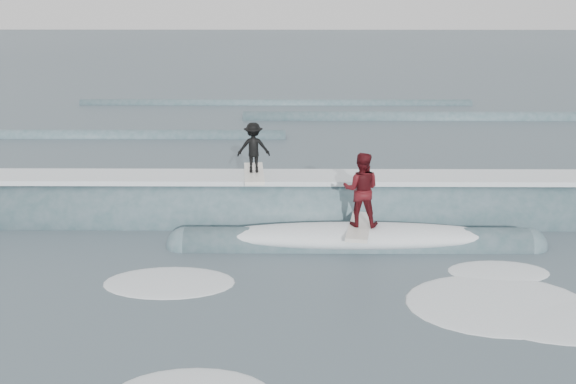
{
  "coord_description": "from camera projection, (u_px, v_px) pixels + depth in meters",
  "views": [
    {
      "loc": [
        0.11,
        -13.79,
        6.64
      ],
      "look_at": [
        0.0,
        2.97,
        1.1
      ],
      "focal_mm": 40.0,
      "sensor_mm": 36.0,
      "label": 1
    }
  ],
  "objects": [
    {
      "name": "whitewater",
      "position": [
        377.0,
        306.0,
        13.74
      ],
      "size": [
        16.74,
        6.84,
        0.1
      ],
      "color": "white",
      "rests_on": "ground"
    },
    {
      "name": "far_swells",
      "position": [
        287.0,
        121.0,
        31.94
      ],
      "size": [
        41.81,
        8.65,
        0.8
      ],
      "color": "#395960",
      "rests_on": "ground"
    },
    {
      "name": "surfer_black",
      "position": [
        254.0,
        151.0,
        18.33
      ],
      "size": [
        0.96,
        2.04,
        1.55
      ],
      "color": "white",
      "rests_on": "ground"
    },
    {
      "name": "surfer_red",
      "position": [
        361.0,
        192.0,
        16.38
      ],
      "size": [
        1.04,
        2.07,
        2.04
      ],
      "color": "silver",
      "rests_on": "ground"
    },
    {
      "name": "breaking_wave",
      "position": [
        296.0,
        219.0,
        18.68
      ],
      "size": [
        20.45,
        3.99,
        2.43
      ],
      "color": "#395960",
      "rests_on": "ground"
    },
    {
      "name": "ground",
      "position": [
        287.0,
        275.0,
        15.18
      ],
      "size": [
        160.0,
        160.0,
        0.0
      ],
      "primitive_type": "plane",
      "color": "#3B4B56",
      "rests_on": "ground"
    }
  ]
}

